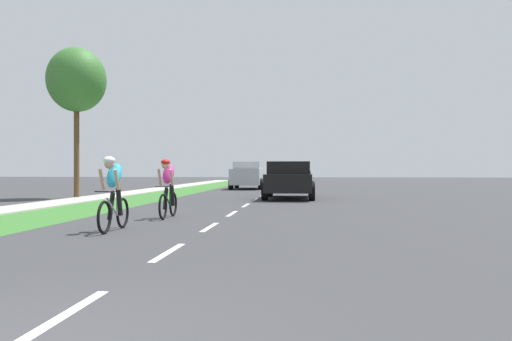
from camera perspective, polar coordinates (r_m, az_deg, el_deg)
name	(u,v)px	position (r m, az deg, el deg)	size (l,w,h in m)	color
ground_plane	(258,198)	(23.27, 0.21, -3.09)	(120.00, 120.00, 0.00)	#38383A
grass_verge	(149,197)	(24.27, -11.83, -2.95)	(2.64, 70.00, 0.01)	#38722D
sidewalk_concrete	(104,197)	(25.01, -16.63, -2.85)	(1.74, 70.00, 0.10)	#B2ADA3
lane_markings_center	(265,194)	(27.25, 0.99, -2.60)	(0.12, 54.30, 0.01)	white
cyclist_lead	(113,193)	(11.23, -15.63, -2.42)	(0.42, 1.72, 1.58)	black
cyclist_trailing	(168,188)	(13.92, -9.80, -1.92)	(0.42, 1.72, 1.58)	black
pickup_black	(289,180)	(22.78, 3.74, -1.07)	(2.22, 5.10, 1.64)	black
suv_silver	(248,175)	(34.03, -0.88, -0.46)	(2.15, 4.70, 1.79)	#A5A8AD
street_tree_near	(77,81)	(24.74, -19.38, 9.44)	(2.63, 2.63, 6.80)	brown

